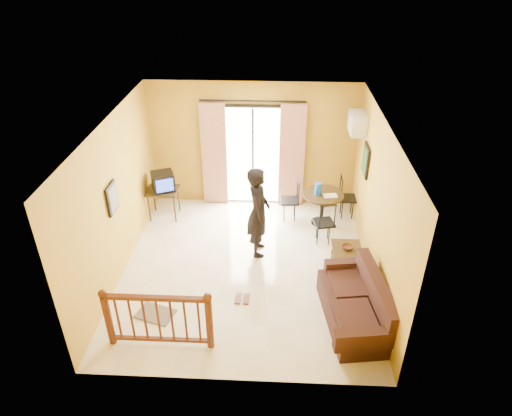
{
  "coord_description": "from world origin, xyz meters",
  "views": [
    {
      "loc": [
        0.52,
        -6.7,
        5.34
      ],
      "look_at": [
        0.18,
        0.2,
        1.19
      ],
      "focal_mm": 32.0,
      "sensor_mm": 36.0,
      "label": 1
    }
  ],
  "objects_px": {
    "dining_table": "(323,200)",
    "sofa": "(358,306)",
    "standing_person": "(258,212)",
    "coffee_table": "(347,260)",
    "television": "(163,181)"
  },
  "relations": [
    {
      "from": "dining_table",
      "to": "standing_person",
      "type": "xyz_separation_m",
      "value": [
        -1.3,
        -1.09,
        0.34
      ]
    },
    {
      "from": "coffee_table",
      "to": "sofa",
      "type": "bearing_deg",
      "value": -89.73
    },
    {
      "from": "dining_table",
      "to": "coffee_table",
      "type": "height_order",
      "value": "dining_table"
    },
    {
      "from": "coffee_table",
      "to": "standing_person",
      "type": "bearing_deg",
      "value": 160.7
    },
    {
      "from": "television",
      "to": "dining_table",
      "type": "xyz_separation_m",
      "value": [
        3.38,
        -0.11,
        -0.29
      ]
    },
    {
      "from": "dining_table",
      "to": "standing_person",
      "type": "distance_m",
      "value": 1.74
    },
    {
      "from": "sofa",
      "to": "standing_person",
      "type": "distance_m",
      "value": 2.52
    },
    {
      "from": "sofa",
      "to": "standing_person",
      "type": "xyz_separation_m",
      "value": [
        -1.65,
        1.81,
        0.58
      ]
    },
    {
      "from": "dining_table",
      "to": "sofa",
      "type": "distance_m",
      "value": 2.93
    },
    {
      "from": "coffee_table",
      "to": "television",
      "type": "bearing_deg",
      "value": 154.41
    },
    {
      "from": "coffee_table",
      "to": "standing_person",
      "type": "xyz_separation_m",
      "value": [
        -1.65,
        0.58,
        0.62
      ]
    },
    {
      "from": "coffee_table",
      "to": "sofa",
      "type": "distance_m",
      "value": 1.23
    },
    {
      "from": "coffee_table",
      "to": "standing_person",
      "type": "relative_size",
      "value": 0.53
    },
    {
      "from": "dining_table",
      "to": "sofa",
      "type": "relative_size",
      "value": 0.45
    },
    {
      "from": "dining_table",
      "to": "coffee_table",
      "type": "distance_m",
      "value": 1.73
    }
  ]
}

